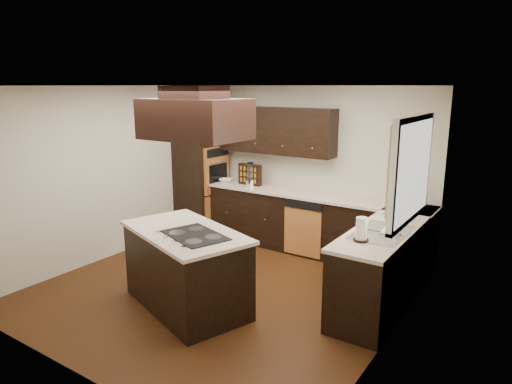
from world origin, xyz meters
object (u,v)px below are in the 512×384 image
at_px(range_hood, 195,119).
at_px(spice_rack, 250,174).
at_px(oven_column, 201,171).
at_px(island, 186,270).

distance_m(range_hood, spice_rack, 2.74).
distance_m(oven_column, spice_rack, 0.97).
bearing_deg(island, oven_column, 146.15).
xyz_separation_m(oven_column, spice_rack, (0.96, 0.09, 0.03)).
height_order(oven_column, spice_rack, oven_column).
height_order(island, spice_rack, spice_rack).
bearing_deg(island, range_hood, 33.78).
xyz_separation_m(island, spice_rack, (-0.75, 2.39, 0.65)).
distance_m(oven_column, island, 2.93).
xyz_separation_m(oven_column, range_hood, (1.88, -2.25, 1.10)).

